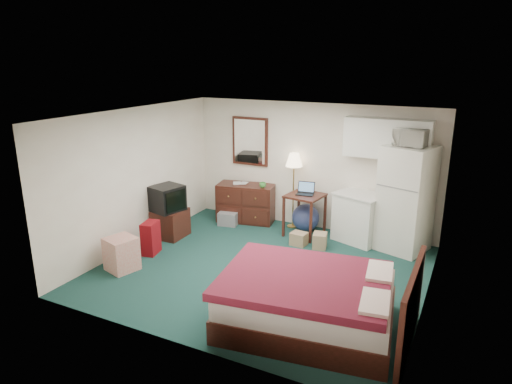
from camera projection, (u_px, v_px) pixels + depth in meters
The scene contains 25 objects.
floor at pixel (262, 269), 7.44m from camera, with size 5.00×4.50×0.01m, color black.
ceiling at pixel (263, 116), 6.73m from camera, with size 5.00×4.50×0.01m, color beige.
walls at pixel (262, 196), 7.08m from camera, with size 5.01×4.51×2.50m.
mirror at pixel (250, 141), 9.45m from camera, with size 0.80×0.06×1.00m, color white, non-canonical shape.
upper_cabinets at pixel (387, 138), 8.05m from camera, with size 1.50×0.35×0.70m, color white, non-canonical shape.
headboard at pixel (411, 310), 5.22m from camera, with size 0.06×1.56×1.00m, color black, non-canonical shape.
dresser at pixel (246, 203), 9.54m from camera, with size 1.17×0.53×0.80m, color black, non-canonical shape.
floor_lamp at pixel (293, 191), 9.11m from camera, with size 0.33×0.33×1.52m, color tan, non-canonical shape.
desk at pixel (304, 215), 8.78m from camera, with size 0.65×0.65×0.82m, color black, non-canonical shape.
exercise_ball at pixel (306, 218), 9.03m from camera, with size 0.54×0.54×0.54m, color navy.
kitchen_counter at pixel (359, 218), 8.49m from camera, with size 0.81×0.62×0.89m, color white, non-canonical shape.
fridge at pixel (406, 199), 7.98m from camera, with size 0.78×0.78×1.89m, color silver, non-canonical shape.
bed at pixel (308, 302), 5.81m from camera, with size 2.10×1.64×0.67m, color #59131A, non-canonical shape.
tv_stand at pixel (171, 223), 8.75m from camera, with size 0.54×0.59×0.54m, color black, non-canonical shape.
suitcase at pixel (151, 238), 7.98m from camera, with size 0.22×0.36×0.58m, color #5F050D, non-canonical shape.
retail_box at pixel (122, 254), 7.37m from camera, with size 0.44×0.44×0.55m, color beige, non-canonical shape.
file_bin at pixel (228, 218), 9.39m from camera, with size 0.38×0.29×0.27m, color gray, non-canonical shape.
cardboard_box_a at pixel (299, 239), 8.38m from camera, with size 0.28×0.24×0.24m, color #8B7157, non-canonical shape.
cardboard_box_b at pixel (320, 241), 8.24m from camera, with size 0.24×0.28×0.28m, color #8B7157, non-canonical shape.
laptop at pixel (305, 189), 8.63m from camera, with size 0.32×0.26×0.22m, color black, non-canonical shape.
crt_tv at pixel (167, 198), 8.57m from camera, with size 0.52×0.56×0.48m, color black, non-canonical shape.
microwave at pixel (411, 136), 7.63m from camera, with size 0.53×0.29×0.36m, color silver.
book_a at pixel (233, 179), 9.46m from camera, with size 0.16×0.02×0.21m, color #8B7157.
book_b at pixel (240, 179), 9.49m from camera, with size 0.15×0.02×0.20m, color #8B7157.
mug at pixel (263, 184), 9.19m from camera, with size 0.13×0.11×0.13m, color green.
Camera 1 is at (2.92, -6.11, 3.33)m, focal length 32.00 mm.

